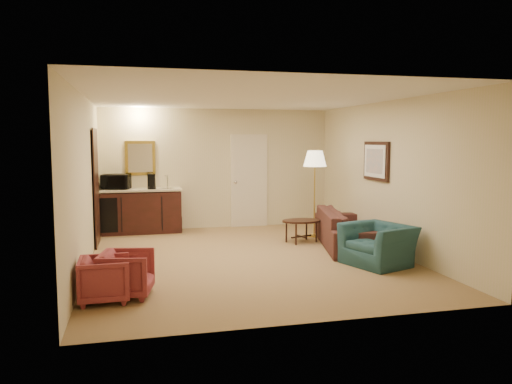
% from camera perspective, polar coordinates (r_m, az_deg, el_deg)
% --- Properties ---
extents(ground, '(6.00, 6.00, 0.00)m').
position_cam_1_polar(ground, '(8.25, -0.93, -7.56)').
color(ground, '#9B814F').
rests_on(ground, ground).
extents(room_walls, '(5.02, 6.01, 2.61)m').
position_cam_1_polar(room_walls, '(8.76, -2.69, 4.57)').
color(room_walls, beige).
rests_on(room_walls, ground).
extents(wetbar_cabinet, '(1.64, 0.58, 0.92)m').
position_cam_1_polar(wetbar_cabinet, '(10.64, -12.93, -2.11)').
color(wetbar_cabinet, '#351311').
rests_on(wetbar_cabinet, ground).
extents(sofa, '(1.16, 2.36, 0.89)m').
position_cam_1_polar(sofa, '(9.18, 10.43, -3.44)').
color(sofa, black).
rests_on(sofa, ground).
extents(teal_armchair, '(0.92, 1.12, 0.85)m').
position_cam_1_polar(teal_armchair, '(7.96, 13.79, -5.11)').
color(teal_armchair, '#1D424A').
rests_on(teal_armchair, ground).
extents(rose_chair_near, '(0.55, 0.59, 0.60)m').
position_cam_1_polar(rose_chair_near, '(6.32, -16.89, -9.27)').
color(rose_chair_near, '#993A32').
rests_on(rose_chair_near, ground).
extents(rose_chair_far, '(0.68, 0.71, 0.63)m').
position_cam_1_polar(rose_chair_far, '(6.43, -14.57, -8.79)').
color(rose_chair_far, '#993A32').
rests_on(rose_chair_far, ground).
extents(coffee_table, '(0.87, 0.72, 0.43)m').
position_cam_1_polar(coffee_table, '(9.49, 5.21, -4.47)').
color(coffee_table, black).
rests_on(coffee_table, ground).
extents(floor_lamp, '(0.61, 0.61, 1.73)m').
position_cam_1_polar(floor_lamp, '(9.99, 6.70, -0.18)').
color(floor_lamp, gold).
rests_on(floor_lamp, ground).
extents(waste_bin, '(0.28, 0.28, 0.32)m').
position_cam_1_polar(waste_bin, '(10.65, -9.11, -3.67)').
color(waste_bin, black).
rests_on(waste_bin, ground).
extents(microwave, '(0.61, 0.42, 0.38)m').
position_cam_1_polar(microwave, '(10.65, -15.71, 1.33)').
color(microwave, black).
rests_on(microwave, wetbar_cabinet).
extents(coffee_maker, '(0.20, 0.20, 0.31)m').
position_cam_1_polar(coffee_maker, '(10.48, -11.86, 1.18)').
color(coffee_maker, black).
rests_on(coffee_maker, wetbar_cabinet).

